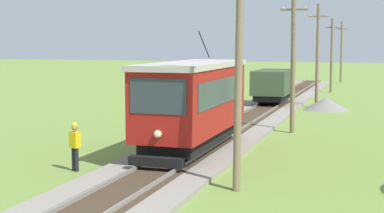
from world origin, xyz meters
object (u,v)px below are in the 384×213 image
Objects in this scene: freight_car at (273,85)px; track_worker at (75,144)px; utility_pole_mid at (293,62)px; utility_pole_far at (318,55)px; red_tram at (193,102)px; utility_pole_distant at (332,55)px; utility_pole_horizon at (341,51)px; gravel_pile at (326,104)px; utility_pole_near_tram at (239,57)px.

track_worker is at bearing -97.39° from freight_car.
utility_pole_far is at bearing 90.00° from utility_pole_mid.
utility_pole_far reaches higher than red_tram.
track_worker is (-3.06, -23.62, -0.57)m from freight_car.
utility_pole_horizon is (0.00, 14.62, 0.10)m from utility_pole_distant.
utility_pole_distant is (0.00, 13.03, -0.25)m from utility_pole_far.
freight_car reaches higher than gravel_pile.
track_worker is (-6.19, 0.72, -3.19)m from utility_pole_near_tram.
freight_car is 24.69m from utility_pole_near_tram.
utility_pole_horizon is 29.16m from gravel_pile.
utility_pole_near_tram is (3.12, -5.11, 1.98)m from red_tram.
red_tram is at bearing -114.37° from utility_pole_mid.
freight_car is 13.55m from utility_pole_distant.
utility_pole_far is 27.65m from utility_pole_horizon.
utility_pole_mid reaches higher than gravel_pile.
utility_pole_far reaches higher than freight_car.
utility_pole_horizon is 2.21× the size of gravel_pile.
gravel_pile is at bearing 88.04° from utility_pole_near_tram.
utility_pole_mid is (0.00, 12.01, -0.52)m from utility_pole_near_tram.
freight_car is at bearing 97.32° from utility_pole_near_tram.
utility_pole_mid reaches higher than utility_pole_distant.
utility_pole_mid reaches higher than freight_car.
utility_pole_distant is at bearing 90.00° from utility_pole_near_tram.
utility_pole_horizon is at bearing 90.00° from utility_pole_far.
utility_pole_far is 13.03m from utility_pole_distant.
track_worker is at bearing -107.37° from gravel_pile.
red_tram is 32.46m from utility_pole_distant.
freight_car is at bearing -103.49° from utility_pole_distant.
utility_pole_far is (3.12, 19.25, 1.57)m from red_tram.
red_tram is 1.17× the size of utility_pole_far.
utility_pole_mid is at bearing 90.00° from utility_pole_near_tram.
gravel_pile is at bearing -88.44° from utility_pole_horizon.
track_worker is at bearing 173.34° from utility_pole_near_tram.
gravel_pile is 23.38m from track_worker.
utility_pole_far is 24.59m from track_worker.
utility_pole_near_tram is 1.11× the size of utility_pole_far.
red_tram is 18.43m from gravel_pile.
utility_pole_near_tram is (3.13, -24.35, 2.62)m from freight_car.
track_worker is (-6.19, -23.64, -2.77)m from utility_pole_far.
utility_pole_distant is 37.27m from track_worker.
red_tram reaches higher than track_worker.
utility_pole_distant is at bearing 84.47° from red_tram.
red_tram is at bearing -13.52° from track_worker.
utility_pole_near_tram is 1.19× the size of utility_pole_distant.
gravel_pile is (0.79, -14.36, -3.09)m from utility_pole_distant.
utility_pole_far reaches higher than utility_pole_distant.
utility_pole_distant reaches higher than freight_car.
freight_car is 23.83m from track_worker.
utility_pole_horizon is 3.94× the size of track_worker.
red_tram is 4.79× the size of track_worker.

